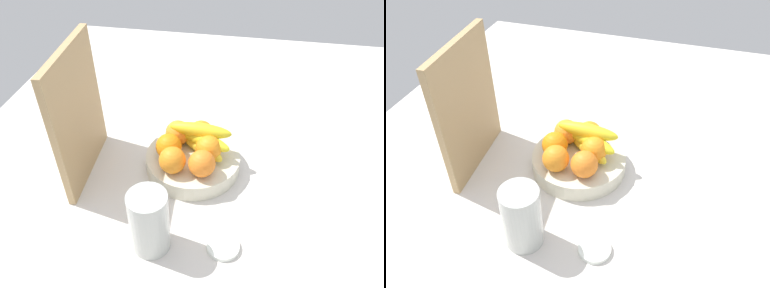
% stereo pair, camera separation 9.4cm
% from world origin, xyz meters
% --- Properties ---
extents(ground_plane, '(1.80, 1.40, 0.03)m').
position_xyz_m(ground_plane, '(0.00, 0.00, -0.01)').
color(ground_plane, silver).
extents(fruit_bowl, '(0.26, 0.26, 0.05)m').
position_xyz_m(fruit_bowl, '(-0.00, 0.00, 0.02)').
color(fruit_bowl, beige).
rests_on(fruit_bowl, ground_plane).
extents(orange_front_left, '(0.07, 0.07, 0.07)m').
position_xyz_m(orange_front_left, '(-0.07, 0.04, 0.08)').
color(orange_front_left, orange).
rests_on(orange_front_left, fruit_bowl).
extents(orange_front_right, '(0.07, 0.07, 0.07)m').
position_xyz_m(orange_front_right, '(-0.07, -0.03, 0.08)').
color(orange_front_right, orange).
rests_on(orange_front_right, fruit_bowl).
extents(orange_center, '(0.07, 0.07, 0.07)m').
position_xyz_m(orange_center, '(-0.01, -0.04, 0.08)').
color(orange_center, orange).
rests_on(orange_center, fruit_bowl).
extents(orange_back_left, '(0.07, 0.07, 0.07)m').
position_xyz_m(orange_back_left, '(0.06, -0.01, 0.08)').
color(orange_back_left, orange).
rests_on(orange_back_left, fruit_bowl).
extents(orange_back_right, '(0.07, 0.07, 0.07)m').
position_xyz_m(orange_back_right, '(0.05, 0.05, 0.08)').
color(orange_back_right, orange).
rests_on(orange_back_right, fruit_bowl).
extents(orange_top_stack, '(0.07, 0.07, 0.07)m').
position_xyz_m(orange_top_stack, '(-0.02, 0.06, 0.08)').
color(orange_top_stack, orange).
rests_on(orange_top_stack, fruit_bowl).
extents(banana_bunch, '(0.14, 0.18, 0.08)m').
position_xyz_m(banana_bunch, '(0.02, -0.02, 0.09)').
color(banana_bunch, yellow).
rests_on(banana_bunch, fruit_bowl).
extents(cutting_board, '(0.28, 0.04, 0.36)m').
position_xyz_m(cutting_board, '(-0.05, 0.29, 0.18)').
color(cutting_board, tan).
rests_on(cutting_board, ground_plane).
extents(thermos_tumbler, '(0.09, 0.09, 0.16)m').
position_xyz_m(thermos_tumbler, '(-0.27, 0.05, 0.08)').
color(thermos_tumbler, '#BBBFB8').
rests_on(thermos_tumbler, ground_plane).
extents(jar_lid, '(0.07, 0.07, 0.01)m').
position_xyz_m(jar_lid, '(-0.25, -0.11, 0.01)').
color(jar_lid, white).
rests_on(jar_lid, ground_plane).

